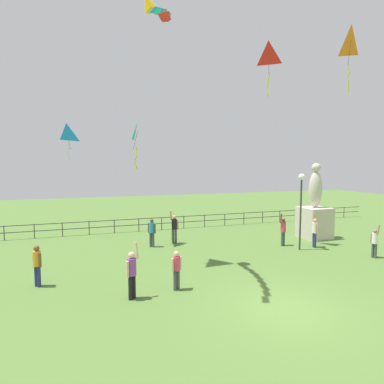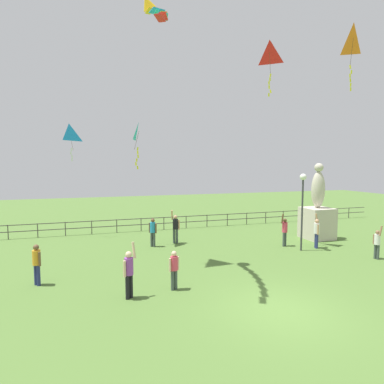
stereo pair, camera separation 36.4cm
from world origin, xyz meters
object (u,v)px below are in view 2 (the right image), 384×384
at_px(person_2, 129,271).
at_px(person_5, 377,242).
at_px(person_3, 174,268).
at_px(person_7, 175,227).
at_px(streamer_kite, 149,4).
at_px(kite_4, 139,133).
at_px(person_4, 153,231).
at_px(person_0, 37,262).
at_px(statue_monument, 317,215).
at_px(lamppost, 303,195).
at_px(kite_2, 353,41).
at_px(kite_0, 269,54).
at_px(person_1, 285,230).
at_px(kite_1, 69,134).
at_px(person_6, 317,231).

distance_m(person_2, person_5, 12.64).
xyz_separation_m(person_3, person_7, (1.86, 6.99, 0.15)).
height_order(person_3, streamer_kite, streamer_kite).
bearing_deg(kite_4, person_3, -87.93).
relative_size(person_4, streamer_kite, 0.35).
bearing_deg(streamer_kite, person_4, 78.73).
bearing_deg(person_4, person_0, -140.69).
relative_size(person_3, person_7, 0.74).
bearing_deg(statue_monument, lamppost, -142.29).
relative_size(person_5, person_7, 0.86).
bearing_deg(person_7, kite_2, -32.06).
xyz_separation_m(kite_0, kite_2, (3.37, -2.42, 0.22)).
xyz_separation_m(person_3, streamer_kite, (-0.39, 2.74, 10.90)).
bearing_deg(statue_monument, person_7, 170.45).
height_order(person_0, person_1, person_1).
relative_size(person_2, person_4, 1.21).
bearing_deg(kite_1, kite_2, -31.57).
bearing_deg(person_2, person_1, 25.85).
height_order(statue_monument, person_2, statue_monument).
distance_m(person_7, kite_4, 6.02).
xyz_separation_m(person_3, kite_0, (6.57, 4.34, 10.03)).
xyz_separation_m(lamppost, person_7, (-6.34, 3.71, -2.13)).
relative_size(lamppost, person_0, 2.60).
height_order(statue_monument, streamer_kite, streamer_kite).
bearing_deg(kite_0, kite_1, 149.78).
bearing_deg(person_2, person_0, 145.08).
bearing_deg(person_3, person_0, 157.83).
bearing_deg(kite_4, person_5, -30.28).
bearing_deg(lamppost, streamer_kite, -176.40).
distance_m(person_0, person_1, 13.17).
relative_size(person_0, kite_2, 0.50).
xyz_separation_m(person_5, kite_2, (-0.92, 1.19, 10.24)).
bearing_deg(person_6, person_0, -174.64).
height_order(person_4, kite_2, kite_2).
height_order(person_0, streamer_kite, streamer_kite).
bearing_deg(person_5, streamer_kite, 169.92).
bearing_deg(person_2, streamer_kite, 65.81).
height_order(person_2, person_6, person_2).
bearing_deg(kite_0, person_5, -40.04).
distance_m(statue_monument, person_3, 12.31).
relative_size(person_2, person_5, 1.16).
distance_m(person_0, person_4, 7.10).
height_order(person_2, person_4, person_2).
bearing_deg(lamppost, person_0, -174.89).
relative_size(person_2, kite_1, 0.84).
relative_size(person_1, streamer_kite, 0.41).
height_order(person_7, kite_4, kite_4).
height_order(person_3, kite_2, kite_2).
bearing_deg(lamppost, kite_0, 146.80).
height_order(kite_0, kite_1, kite_0).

